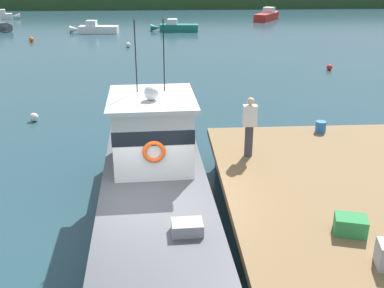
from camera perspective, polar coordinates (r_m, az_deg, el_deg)
ground_plane at (r=10.90m, az=-5.55°, el=-12.24°), size 200.00×200.00×0.00m
dock at (r=11.20m, az=19.73°, el=-6.17°), size 6.00×9.00×1.20m
main_fishing_boat at (r=11.46m, az=-4.68°, el=-4.60°), size 2.89×9.87×4.80m
crate_single_far at (r=9.41m, az=19.18°, el=-9.54°), size 0.70×0.59×0.35m
bait_bucket at (r=14.61m, az=15.77°, el=2.09°), size 0.32×0.32×0.34m
deckhand_by_the_boat at (r=12.17m, az=7.19°, el=2.28°), size 0.36×0.22×1.63m
moored_boat_far_right at (r=44.54m, az=-11.99°, el=13.90°), size 4.54×1.45×1.14m
moored_boat_outer_mooring at (r=44.79m, az=-2.05°, el=14.38°), size 4.56×1.46×1.15m
moored_boat_near_channel at (r=54.74m, az=9.41°, el=15.53°), size 3.82×5.16×1.38m
mooring_buoy_channel_marker at (r=19.84m, az=-19.13°, el=3.18°), size 0.35×0.35×0.35m
mooring_buoy_inshore at (r=40.78m, az=-19.43°, el=12.21°), size 0.40×0.40×0.40m
mooring_buoy_outer at (r=29.30m, az=16.78°, el=9.16°), size 0.34×0.34×0.34m
mooring_buoy_spare_mooring at (r=36.36m, az=-7.98°, el=12.17°), size 0.38×0.38×0.38m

